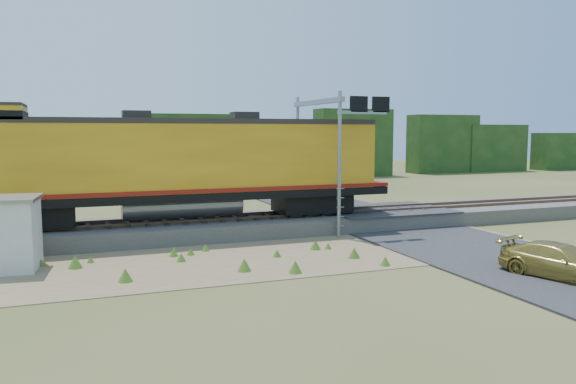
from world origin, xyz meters
name	(u,v)px	position (x,y,z in m)	size (l,w,h in m)	color
ground	(313,255)	(0.00, 0.00, 0.00)	(140.00, 140.00, 0.00)	#475123
ballast	(268,224)	(0.00, 6.00, 0.40)	(70.00, 5.00, 0.80)	slate
rails	(268,215)	(0.00, 6.00, 0.88)	(70.00, 1.54, 0.16)	brown
dirt_shoulder	(265,255)	(-2.00, 0.50, 0.01)	(26.00, 8.00, 0.03)	#8C7754
road	(440,239)	(7.00, 0.74, 0.09)	(7.00, 66.00, 0.86)	#38383A
tree_line_north	(172,152)	(0.00, 38.00, 3.07)	(130.00, 3.00, 6.50)	#183914
weed_clumps	(233,261)	(-3.50, 0.10, 0.00)	(15.00, 6.20, 0.56)	#456E1F
locomotive	(176,164)	(-4.79, 6.00, 3.69)	(21.42, 3.27, 5.53)	black
shed	(7,233)	(-11.94, 1.52, 1.43)	(2.61, 2.61, 2.82)	silver
signal_gantry	(328,129)	(3.13, 5.33, 5.41)	(2.86, 6.20, 7.23)	gray
car	(561,262)	(6.73, -6.82, 0.63)	(1.77, 4.35, 1.26)	#AD9640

